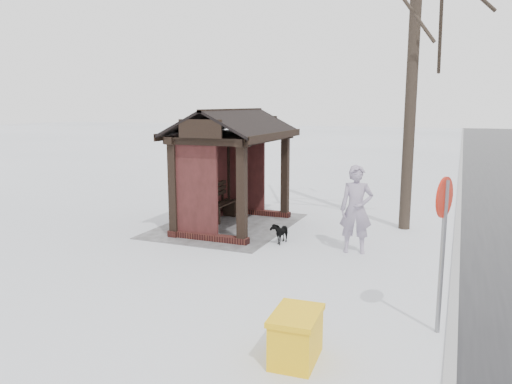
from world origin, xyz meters
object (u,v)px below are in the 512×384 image
Objects in this scene: bus_shelter at (228,145)px; dog at (280,232)px; pedestrian at (356,209)px; road_sign at (443,221)px; grit_bin at (296,336)px.

bus_shelter is 2.83m from dog.
pedestrian is 3.20× the size of dog.
road_sign reaches higher than dog.
dog is at bearing 166.36° from pedestrian.
bus_shelter is 4.16× the size of grit_bin.
dog is 0.27× the size of road_sign.
pedestrian is (1.10, 3.59, -1.20)m from bus_shelter.
bus_shelter reaches higher than road_sign.
dog is at bearing 60.42° from bus_shelter.
road_sign is at bearing -40.52° from dog.
road_sign is (4.54, 5.44, -0.54)m from bus_shelter.
pedestrian is at bearing 73.02° from bus_shelter.
bus_shelter is at bearing -111.61° from road_sign.
dog is (1.03, 1.82, -1.91)m from bus_shelter.
road_sign is (-1.53, 1.61, 1.30)m from grit_bin.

